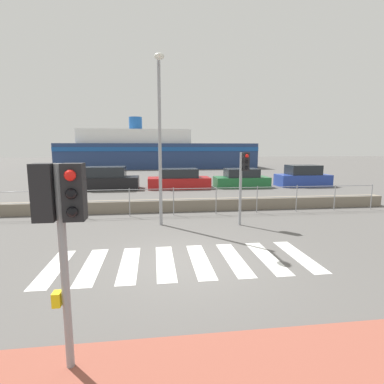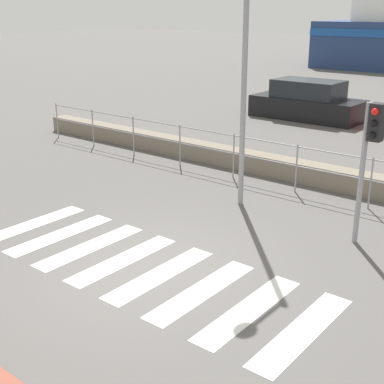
{
  "view_description": "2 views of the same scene",
  "coord_description": "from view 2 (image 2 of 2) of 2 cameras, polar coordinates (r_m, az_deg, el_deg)",
  "views": [
    {
      "loc": [
        -0.85,
        -7.29,
        2.92
      ],
      "look_at": [
        0.36,
        2.0,
        1.5
      ],
      "focal_mm": 28.0,
      "sensor_mm": 36.0,
      "label": 1
    },
    {
      "loc": [
        5.85,
        -6.02,
        4.32
      ],
      "look_at": [
        0.2,
        1.0,
        1.2
      ],
      "focal_mm": 50.0,
      "sensor_mm": 36.0,
      "label": 2
    }
  ],
  "objects": [
    {
      "name": "seawall",
      "position": [
        14.15,
        12.66,
        1.93
      ],
      "size": [
        20.65,
        0.55,
        0.52
      ],
      "color": "slate",
      "rests_on": "ground_plane"
    },
    {
      "name": "traffic_light_far",
      "position": [
        10.24,
        18.51,
        5.02
      ],
      "size": [
        0.34,
        0.32,
        2.72
      ],
      "color": "gray",
      "rests_on": "ground_plane"
    },
    {
      "name": "ground_plane",
      "position": [
        9.44,
        -4.82,
        -8.2
      ],
      "size": [
        160.0,
        160.0,
        0.0
      ],
      "primitive_type": "plane",
      "color": "#565451"
    },
    {
      "name": "parked_car_black",
      "position": [
        22.53,
        12.19,
        9.33
      ],
      "size": [
        4.48,
        1.86,
        1.57
      ],
      "color": "black",
      "rests_on": "ground_plane"
    },
    {
      "name": "crosswalk",
      "position": [
        9.53,
        -5.42,
        -7.94
      ],
      "size": [
        6.75,
        2.4,
        0.01
      ],
      "color": "silver",
      "rests_on": "ground_plane"
    },
    {
      "name": "streetlamp",
      "position": [
        11.53,
        5.01,
        16.01
      ],
      "size": [
        0.32,
        1.31,
        5.95
      ],
      "color": "gray",
      "rests_on": "ground_plane"
    },
    {
      "name": "harbor_fence",
      "position": [
        13.25,
        11.12,
        3.27
      ],
      "size": [
        18.62,
        0.04,
        1.2
      ],
      "color": "gray",
      "rests_on": "ground_plane"
    }
  ]
}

